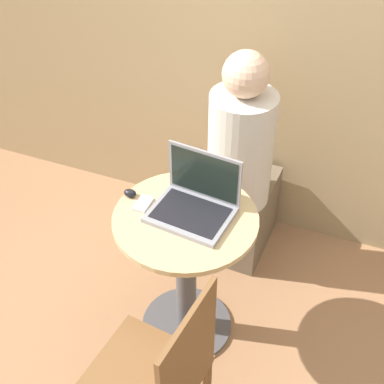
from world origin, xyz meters
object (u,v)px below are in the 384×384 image
cell_phone (144,204)px  laptop (195,201)px  person_seated (241,177)px  chair_empty (160,380)px

cell_phone → laptop: bearing=12.8°
cell_phone → person_seated: (0.26, 0.59, -0.22)m
laptop → chair_empty: laptop is taller
laptop → chair_empty: 0.71m
laptop → cell_phone: size_ratio=3.59×
cell_phone → person_seated: size_ratio=0.08×
laptop → chair_empty: size_ratio=0.38×
laptop → person_seated: 0.61m
laptop → person_seated: person_seated is taller
laptop → chair_empty: bearing=-80.0°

